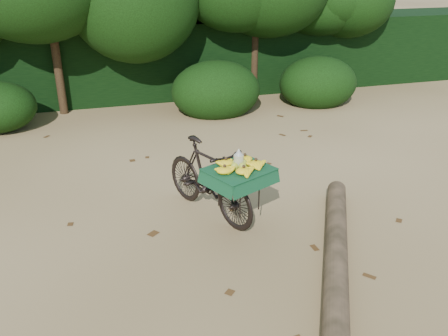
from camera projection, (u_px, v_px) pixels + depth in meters
name	position (u px, v px, depth m)	size (l,w,h in m)	color
ground	(195.00, 211.00, 6.57)	(80.00, 80.00, 0.00)	tan
vendor_bicycle	(210.00, 179.00, 6.27)	(1.29, 1.88, 1.05)	black
fallen_log	(336.00, 258.00, 5.31)	(0.26, 0.26, 3.57)	brown
hedge_backdrop	(136.00, 59.00, 11.73)	(26.00, 1.80, 1.80)	black
tree_row	(107.00, 18.00, 10.41)	(14.50, 2.00, 4.00)	black
bush_clumps	(172.00, 96.00, 10.29)	(8.80, 1.70, 0.90)	black
leaf_litter	(185.00, 190.00, 7.14)	(7.00, 7.30, 0.01)	#462B12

